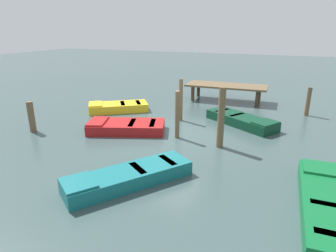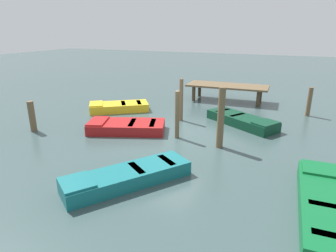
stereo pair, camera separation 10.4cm
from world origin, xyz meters
name	(u,v)px [view 1 (the left image)]	position (x,y,z in m)	size (l,w,h in m)	color
ground_plane	(168,134)	(0.00, 0.00, 0.00)	(80.00, 80.00, 0.00)	#384C4C
dock_segment	(226,87)	(0.89, 6.52, 0.83)	(4.59, 1.89, 0.95)	brown
rowboat_dark_green	(241,120)	(2.49, 2.39, 0.22)	(3.37, 2.67, 0.46)	#0C3823
rowboat_teal	(128,177)	(0.53, -4.02, 0.22)	(2.85, 3.46, 0.46)	#14666B
rowboat_green	(334,205)	(5.55, -3.35, 0.22)	(1.49, 3.88, 0.46)	#0F602D
rowboat_red	(126,127)	(-1.72, -0.37, 0.22)	(3.35, 2.37, 0.46)	maroon
rowboat_yellow	(118,107)	(-3.72, 2.20, 0.22)	(3.10, 2.71, 0.46)	gold
mooring_piling_mid_right	(31,117)	(-5.26, -1.84, 0.63)	(0.25, 0.25, 1.26)	brown
mooring_piling_near_left	(177,115)	(0.47, -0.21, 0.92)	(0.17, 0.17, 1.84)	brown
mooring_piling_near_right	(181,100)	(-0.19, 1.94, 0.96)	(0.17, 0.17, 1.92)	brown
mooring_piling_far_left	(308,102)	(5.17, 5.08, 0.70)	(0.21, 0.21, 1.40)	brown
mooring_piling_far_right	(221,118)	(2.21, -0.48, 1.08)	(0.24, 0.24, 2.17)	brown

